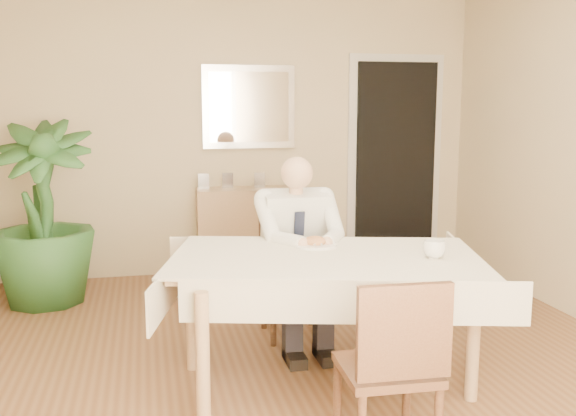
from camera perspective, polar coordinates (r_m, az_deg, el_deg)
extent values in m
plane|color=brown|center=(3.89, 1.16, -14.78)|extent=(5.00, 5.00, 0.00)
cube|color=beige|center=(6.02, -4.49, 6.56)|extent=(4.50, 0.02, 2.60)
cube|color=beige|center=(6.42, 9.43, 3.96)|extent=(0.96, 0.03, 2.10)
cube|color=black|center=(6.40, 9.53, 3.93)|extent=(0.80, 0.05, 1.95)
cube|color=silver|center=(6.00, -3.50, 8.95)|extent=(0.86, 0.03, 0.76)
cube|color=white|center=(5.98, -3.47, 8.95)|extent=(0.74, 0.02, 0.64)
cube|color=tan|center=(3.58, 3.34, -4.75)|extent=(1.77, 1.27, 0.04)
cube|color=beige|center=(3.57, 3.35, -4.35)|extent=(1.90, 1.39, 0.01)
cube|color=beige|center=(3.14, 5.85, -8.33)|extent=(1.65, 0.44, 0.22)
cube|color=beige|center=(4.07, 1.40, -4.17)|extent=(1.65, 0.44, 0.22)
cube|color=beige|center=(3.47, -10.39, -6.71)|extent=(0.26, 0.97, 0.22)
cube|color=beige|center=(3.91, 15.44, -5.06)|extent=(0.26, 0.97, 0.22)
cylinder|color=tan|center=(3.23, -7.59, -13.37)|extent=(0.07, 0.07, 0.70)
cylinder|color=tan|center=(3.63, 16.16, -11.04)|extent=(0.07, 0.07, 0.70)
cylinder|color=tan|center=(3.92, -8.56, -9.23)|extent=(0.07, 0.07, 0.70)
cylinder|color=tan|center=(4.25, 11.36, -7.80)|extent=(0.07, 0.07, 0.70)
cube|color=#422919|center=(4.41, 0.44, -6.20)|extent=(0.42, 0.42, 0.04)
cube|color=#422919|center=(4.52, -0.07, -2.68)|extent=(0.40, 0.06, 0.40)
cylinder|color=#422919|center=(4.28, -1.31, -9.71)|extent=(0.04, 0.04, 0.39)
cylinder|color=#422919|center=(4.35, 3.18, -9.37)|extent=(0.04, 0.04, 0.39)
cylinder|color=#422919|center=(4.60, -2.15, -8.34)|extent=(0.04, 0.04, 0.39)
cylinder|color=#422919|center=(4.67, 2.03, -8.06)|extent=(0.04, 0.04, 0.39)
cube|color=#422919|center=(2.98, 8.77, -14.00)|extent=(0.42, 0.42, 0.04)
cube|color=#422919|center=(2.73, 10.32, -10.78)|extent=(0.41, 0.06, 0.41)
cylinder|color=#422919|center=(3.17, 4.41, -16.78)|extent=(0.04, 0.04, 0.40)
cylinder|color=#422919|center=(3.28, 10.47, -15.97)|extent=(0.04, 0.04, 0.40)
cube|color=white|center=(4.29, 0.57, -1.95)|extent=(0.42, 0.31, 0.55)
cube|color=black|center=(4.18, 0.96, -2.68)|extent=(0.07, 0.08, 0.36)
cylinder|color=tan|center=(4.20, 0.71, 1.75)|extent=(0.09, 0.09, 0.08)
sphere|color=tan|center=(4.16, 0.80, 3.13)|extent=(0.21, 0.21, 0.21)
cube|color=black|center=(4.13, -0.16, -5.74)|extent=(0.13, 0.42, 0.13)
cube|color=black|center=(4.18, 2.53, -5.58)|extent=(0.13, 0.42, 0.13)
cube|color=black|center=(4.05, 0.40, -10.35)|extent=(0.11, 0.12, 0.45)
cube|color=black|center=(4.10, 3.17, -10.13)|extent=(0.11, 0.12, 0.45)
cube|color=black|center=(4.07, 0.59, -13.15)|extent=(0.11, 0.26, 0.07)
cube|color=black|center=(4.11, 3.37, -12.90)|extent=(0.11, 0.26, 0.07)
cylinder|color=white|center=(3.80, 2.42, -3.27)|extent=(0.26, 0.26, 0.02)
ellipsoid|color=brown|center=(3.80, 2.42, -2.95)|extent=(0.14, 0.14, 0.06)
cylinder|color=silver|center=(3.75, 3.25, -3.18)|extent=(0.01, 0.13, 0.01)
cylinder|color=silver|center=(3.73, 2.07, -3.25)|extent=(0.01, 0.13, 0.01)
imported|color=white|center=(3.60, 12.87, -3.58)|extent=(0.15, 0.15, 0.10)
cube|color=tan|center=(5.97, -3.16, -2.10)|extent=(1.03, 0.38, 0.81)
cube|color=silver|center=(5.88, -7.53, 2.37)|extent=(0.10, 0.02, 0.14)
cube|color=silver|center=(5.91, -5.39, 2.46)|extent=(0.10, 0.02, 0.14)
cube|color=silver|center=(5.92, -2.54, 2.49)|extent=(0.10, 0.02, 0.14)
imported|color=#234D1F|center=(5.41, -21.05, -0.43)|extent=(0.89, 0.89, 1.46)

